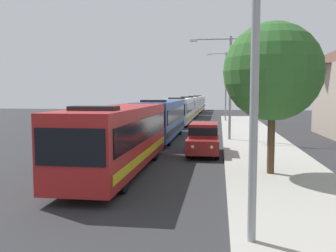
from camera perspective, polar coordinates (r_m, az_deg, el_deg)
name	(u,v)px	position (r m, az deg, el deg)	size (l,w,h in m)	color
bus_lead	(119,136)	(17.45, -7.49, -1.56)	(2.58, 11.56, 3.21)	maroon
bus_second_in_line	(162,118)	(30.01, -0.99, 1.23)	(2.58, 12.34, 3.21)	#284C8C
bus_middle	(180,110)	(43.84, 1.82, 2.43)	(2.58, 11.26, 3.21)	silver
bus_fourth_in_line	(189,106)	(56.96, 3.21, 3.02)	(2.58, 11.40, 3.21)	silver
bus_rear	(195,104)	(70.11, 4.09, 3.39)	(2.58, 11.02, 3.21)	silver
bus_tail_end	(198,102)	(82.93, 4.67, 3.64)	(2.58, 11.37, 3.21)	silver
white_suv	(204,137)	(22.47, 5.50, -1.76)	(1.86, 4.82, 1.90)	maroon
streetlamp_near	(256,20)	(9.05, 13.27, 15.49)	(5.54, 0.28, 8.56)	gray
streetlamp_mid	(230,76)	(28.91, 9.50, 7.55)	(6.18, 0.28, 7.81)	gray
streetlamp_far	(226,80)	(48.92, 8.84, 7.01)	(4.98, 0.28, 8.78)	gray
roadside_tree	(273,72)	(16.92, 15.71, 7.98)	(4.27, 4.27, 6.60)	#4C3823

